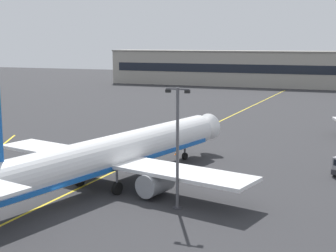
# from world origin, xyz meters

# --- Properties ---
(ground_plane) EXTENTS (400.00, 400.00, 0.00)m
(ground_plane) POSITION_xyz_m (0.00, 0.00, 0.00)
(ground_plane) COLOR #2D2D30
(taxiway_centreline) EXTENTS (10.13, 179.75, 0.01)m
(taxiway_centreline) POSITION_xyz_m (0.00, 30.00, 0.00)
(taxiway_centreline) COLOR yellow
(taxiway_centreline) RESTS_ON ground
(airliner_foreground) EXTENTS (32.19, 40.92, 11.65)m
(airliner_foreground) POSITION_xyz_m (1.41, 8.66, 3.37)
(airliner_foreground) COLOR white
(airliner_foreground) RESTS_ON ground
(apron_lamp_post) EXTENTS (2.24, 0.90, 11.16)m
(apron_lamp_post) POSITION_xyz_m (10.47, 4.50, 5.87)
(apron_lamp_post) COLOR #515156
(apron_lamp_post) RESTS_ON ground
(safety_cone_by_nose_gear) EXTENTS (0.44, 0.44, 0.55)m
(safety_cone_by_nose_gear) POSITION_xyz_m (3.06, 25.08, 0.26)
(safety_cone_by_nose_gear) COLOR orange
(safety_cone_by_nose_gear) RESTS_ON ground
(terminal_building) EXTENTS (126.97, 12.40, 11.76)m
(terminal_building) POSITION_xyz_m (6.70, 131.10, 5.89)
(terminal_building) COLOR #9E998E
(terminal_building) RESTS_ON ground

